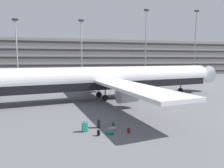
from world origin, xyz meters
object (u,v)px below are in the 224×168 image
suitcase_orange (85,127)px  suitcase_silver (109,132)px  backpack_navy (99,133)px  airliner (108,79)px  suitcase_small (98,123)px  backpack_large (128,130)px  backpack_black (114,125)px  suitcase_laid_flat (112,129)px

suitcase_orange → suitcase_silver: bearing=-24.4°
suitcase_orange → backpack_navy: bearing=-48.2°
airliner → suitcase_small: 13.92m
backpack_large → backpack_black: 1.87m
suitcase_small → backpack_large: suitcase_small is taller
backpack_navy → backpack_large: 2.56m
suitcase_orange → backpack_navy: suitcase_orange is taller
suitcase_silver → suitcase_orange: bearing=155.6°
suitcase_silver → backpack_navy: bearing=-163.6°
airliner → suitcase_silver: size_ratio=48.53×
suitcase_silver → backpack_black: (0.73, 1.42, 0.13)m
suitcase_laid_flat → backpack_black: 0.78m
suitcase_laid_flat → backpack_large: bearing=-37.3°
airliner → suitcase_laid_flat: (-2.58, -14.07, -2.99)m
suitcase_orange → backpack_black: suitcase_orange is taller
suitcase_silver → backpack_large: (1.63, -0.22, 0.12)m
backpack_large → suitcase_small: bearing=141.2°
backpack_navy → backpack_black: 2.36m
suitcase_silver → suitcase_small: 1.79m
suitcase_silver → backpack_navy: 0.98m
backpack_black → backpack_navy: bearing=-134.3°
backpack_navy → suitcase_laid_flat: bearing=36.8°
airliner → backpack_large: bearing=-95.1°
suitcase_laid_flat → backpack_large: backpack_large is taller
suitcase_small → suitcase_laid_flat: bearing=-40.5°
suitcase_silver → suitcase_small: bearing=112.0°
suitcase_laid_flat → suitcase_orange: (-2.37, 0.17, 0.31)m
airliner → backpack_navy: (-3.91, -15.07, -2.86)m
suitcase_orange → suitcase_small: size_ratio=0.97×
suitcase_small → backpack_navy: 1.93m
suitcase_laid_flat → suitcase_small: 1.43m
suitcase_orange → backpack_navy: size_ratio=1.67×
suitcase_laid_flat → backpack_black: bearing=65.2°
suitcase_small → backpack_black: size_ratio=1.80×
suitcase_orange → backpack_black: bearing=11.1°
suitcase_laid_flat → backpack_black: size_ratio=1.60×
suitcase_laid_flat → suitcase_small: bearing=139.5°
airliner → suitcase_laid_flat: bearing=-100.4°
suitcase_laid_flat → suitcase_silver: bearing=-119.2°
suitcase_laid_flat → suitcase_silver: suitcase_laid_flat is taller
airliner → suitcase_small: airliner is taller
airliner → suitcase_small: (-3.64, -13.17, -2.67)m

